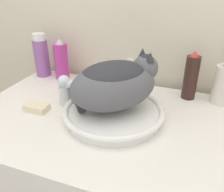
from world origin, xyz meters
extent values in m
cylinder|color=white|center=(-0.01, 0.31, 0.83)|extent=(0.32, 0.32, 0.03)
torus|color=white|center=(-0.01, 0.31, 0.85)|extent=(0.34, 0.34, 0.02)
ellipsoid|color=#56565B|center=(-0.01, 0.31, 0.93)|extent=(0.33, 0.33, 0.16)
ellipsoid|color=#2D2D33|center=(-0.01, 0.31, 0.98)|extent=(0.25, 0.25, 0.07)
sphere|color=#56565B|center=(0.07, 0.39, 0.98)|extent=(0.08, 0.08, 0.08)
sphere|color=#2D2D33|center=(0.07, 0.39, 1.00)|extent=(0.05, 0.05, 0.05)
cone|color=#2D2D33|center=(0.09, 0.37, 1.02)|extent=(0.03, 0.03, 0.03)
cone|color=#2D2D33|center=(0.06, 0.41, 1.02)|extent=(0.03, 0.03, 0.03)
cylinder|color=#2D2D33|center=(-0.14, 0.30, 0.87)|extent=(0.12, 0.14, 0.03)
cylinder|color=silver|center=(-0.21, 0.34, 0.85)|extent=(0.04, 0.04, 0.07)
cylinder|color=silver|center=(-0.16, 0.33, 0.92)|extent=(0.12, 0.04, 0.08)
sphere|color=silver|center=(-0.21, 0.34, 0.91)|extent=(0.04, 0.04, 0.04)
cylinder|color=#93569E|center=(-0.45, 0.55, 0.90)|extent=(0.07, 0.07, 0.17)
cylinder|color=white|center=(-0.45, 0.55, 1.00)|extent=(0.06, 0.06, 0.03)
cylinder|color=silver|center=(0.33, 0.55, 0.89)|extent=(0.07, 0.07, 0.14)
cylinder|color=#331E19|center=(0.22, 0.55, 0.90)|extent=(0.05, 0.05, 0.17)
cone|color=red|center=(0.22, 0.55, 1.00)|extent=(0.03, 0.03, 0.02)
cylinder|color=white|center=(-0.02, 0.55, 0.87)|extent=(0.05, 0.05, 0.10)
sphere|color=#B7B7BC|center=(-0.02, 0.55, 0.93)|extent=(0.05, 0.05, 0.05)
cylinder|color=#B2338C|center=(-0.35, 0.55, 0.90)|extent=(0.06, 0.06, 0.16)
cone|color=#B7B7BC|center=(-0.35, 0.55, 0.99)|extent=(0.04, 0.04, 0.02)
cube|color=beige|center=(-0.28, 0.26, 0.83)|extent=(0.08, 0.05, 0.02)
camera|label=1|loc=(0.22, -0.33, 1.26)|focal=38.00mm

